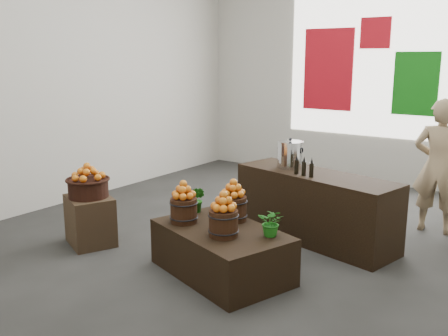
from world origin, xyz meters
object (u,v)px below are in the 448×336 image
Objects in this scene: shopper at (439,166)px; stock_pot_left at (290,155)px; display_table at (221,251)px; wicker_basket at (88,188)px; counter at (315,207)px; crate at (90,220)px.

stock_pot_left is at bearing 30.99° from shopper.
stock_pot_left is 0.18× the size of shopper.
wicker_basket is at bearing -155.06° from display_table.
wicker_basket is at bearing -134.11° from stock_pot_left.
shopper reaches higher than counter.
display_table is at bearing 56.69° from shopper.
display_table is (1.71, 0.20, -0.43)m from wicker_basket.
crate is at bearing 0.00° from wicker_basket.
wicker_basket reaches higher than crate.
wicker_basket is 0.23× the size of counter.
shopper is at bearing 58.93° from counter.
shopper reaches higher than display_table.
display_table is at bearing -90.64° from counter.
crate is 2.61m from counter.
counter is at bearing 42.03° from shopper.
stock_pot_left is (1.65, 1.71, 0.29)m from wicker_basket.
display_table is 1.46m from counter.
display_table is 0.69× the size of counter.
wicker_basket reaches higher than display_table.
shopper reaches higher than wicker_basket.
crate is at bearing -155.06° from display_table.
stock_pot_left is (-0.39, 0.09, 0.55)m from counter.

